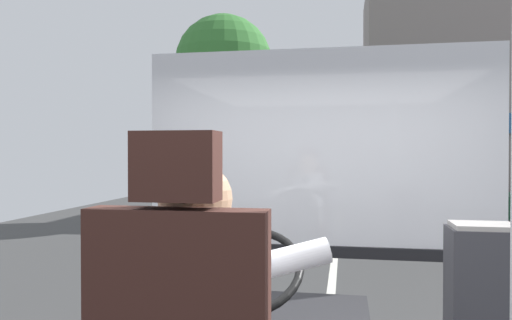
# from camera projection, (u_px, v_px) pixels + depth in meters

# --- Properties ---
(ground) EXTENTS (18.00, 44.00, 0.06)m
(ground) POSITION_uv_depth(u_px,v_px,m) (336.00, 241.00, 10.57)
(ground) COLOR #393939
(windshield_panel) EXTENTS (2.50, 0.08, 1.48)m
(windshield_panel) POSITION_uv_depth(u_px,v_px,m) (319.00, 176.00, 3.48)
(windshield_panel) COLOR silver
(street_tree) EXTENTS (2.72, 2.72, 5.75)m
(street_tree) POSITION_uv_depth(u_px,v_px,m) (224.00, 65.00, 13.75)
(street_tree) COLOR #4C3828
(street_tree) RESTS_ON ground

